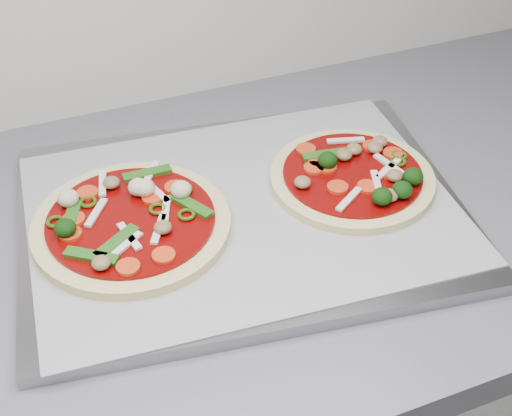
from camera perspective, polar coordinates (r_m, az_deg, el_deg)
name	(u,v)px	position (r m, az deg, el deg)	size (l,w,h in m)	color
countertop	(240,233)	(0.85, -1.28, -2.04)	(3.60, 0.60, 0.04)	slate
baking_tray	(242,214)	(0.83, -1.09, -0.49)	(0.51, 0.37, 0.02)	gray
parchment	(242,208)	(0.83, -1.10, 0.00)	(0.48, 0.35, 0.00)	#A2A2A7
pizza_left	(130,221)	(0.80, -10.02, -1.06)	(0.25, 0.25, 0.04)	#D5C485
pizza_right	(355,176)	(0.87, 7.91, 2.56)	(0.24, 0.24, 0.03)	#D5C485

